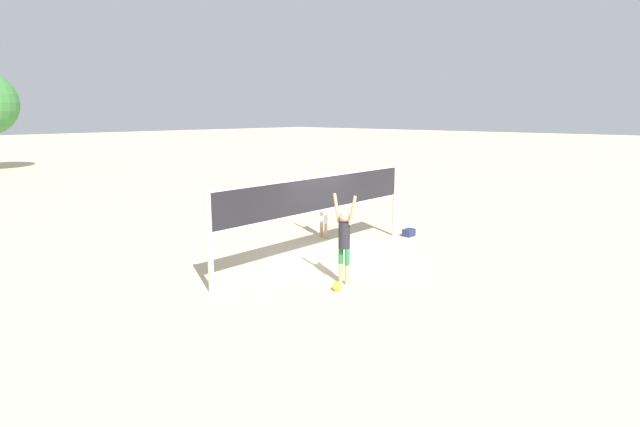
# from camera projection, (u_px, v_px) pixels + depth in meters

# --- Properties ---
(ground_plane) EXTENTS (200.00, 200.00, 0.00)m
(ground_plane) POSITION_uv_depth(u_px,v_px,m) (320.00, 258.00, 14.32)
(ground_plane) COLOR beige
(volleyball_net) EXTENTS (7.61, 0.13, 2.40)m
(volleyball_net) POSITION_uv_depth(u_px,v_px,m) (320.00, 202.00, 13.99)
(volleyball_net) COLOR beige
(volleyball_net) RESTS_ON ground_plane
(player_spiker) EXTENTS (0.28, 0.71, 2.22)m
(player_spiker) POSITION_uv_depth(u_px,v_px,m) (344.00, 237.00, 11.98)
(player_spiker) COLOR tan
(player_spiker) RESTS_ON ground_plane
(player_blocker) EXTENTS (0.28, 0.71, 2.19)m
(player_blocker) POSITION_uv_depth(u_px,v_px,m) (324.00, 204.00, 16.52)
(player_blocker) COLOR tan
(player_blocker) RESTS_ON ground_plane
(volleyball) EXTENTS (0.22, 0.22, 0.22)m
(volleyball) POSITION_uv_depth(u_px,v_px,m) (337.00, 286.00, 11.70)
(volleyball) COLOR yellow
(volleyball) RESTS_ON ground_plane
(gear_bag) EXTENTS (0.42, 0.29, 0.24)m
(gear_bag) POSITION_uv_depth(u_px,v_px,m) (409.00, 233.00, 16.92)
(gear_bag) COLOR navy
(gear_bag) RESTS_ON ground_plane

